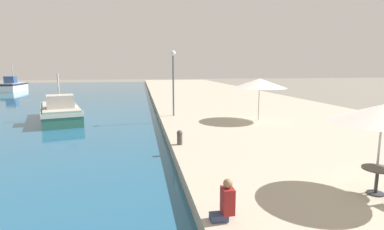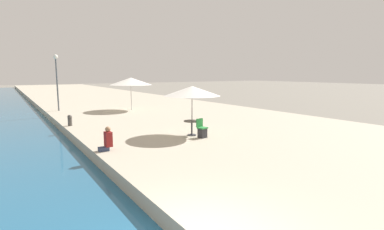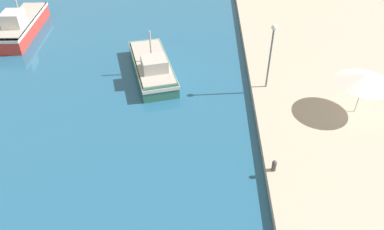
% 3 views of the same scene
% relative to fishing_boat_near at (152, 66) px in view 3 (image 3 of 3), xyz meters
% --- Properties ---
extents(quay_promenade, '(16.00, 90.00, 0.50)m').
position_rel_fishing_boat_near_xyz_m(quay_promenade, '(15.14, 12.67, -0.48)').
color(quay_promenade, '#B2A893').
rests_on(quay_promenade, ground_plane).
extents(fishing_boat_near, '(4.54, 7.90, 3.46)m').
position_rel_fishing_boat_near_xyz_m(fishing_boat_near, '(0.00, 0.00, 0.00)').
color(fishing_boat_near, '#33705B').
rests_on(fishing_boat_near, water_basin).
extents(fishing_boat_mid, '(2.70, 8.48, 4.60)m').
position_rel_fishing_boat_near_xyz_m(fishing_boat_mid, '(-12.30, 6.51, 0.22)').
color(fishing_boat_mid, red).
rests_on(fishing_boat_mid, water_basin).
extents(cafe_umbrella_white, '(3.47, 3.47, 2.70)m').
position_rel_fishing_boat_near_xyz_m(cafe_umbrella_white, '(13.40, -4.82, 2.17)').
color(cafe_umbrella_white, '#B7B7B7').
rests_on(cafe_umbrella_white, quay_promenade).
extents(mooring_bollard, '(0.26, 0.26, 0.65)m').
position_rel_fishing_boat_near_xyz_m(mooring_bollard, '(7.53, -10.15, 0.12)').
color(mooring_bollard, '#4C4742').
rests_on(mooring_bollard, quay_promenade).
extents(lamppost, '(0.36, 0.36, 4.56)m').
position_rel_fishing_boat_near_xyz_m(lamppost, '(8.14, -2.12, 2.87)').
color(lamppost, '#565B60').
rests_on(lamppost, quay_promenade).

